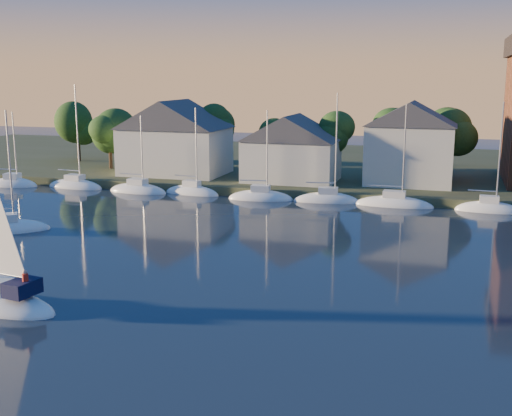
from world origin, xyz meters
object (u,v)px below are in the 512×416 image
at_px(clubhouse_centre, 292,147).
at_px(clubhouse_east, 410,142).
at_px(drifting_sailboat_left, 6,231).
at_px(clubhouse_west, 175,136).

distance_m(clubhouse_centre, clubhouse_east, 14.17).
bearing_deg(clubhouse_centre, clubhouse_east, 8.13).
distance_m(clubhouse_east, drifting_sailboat_left, 45.93).
height_order(clubhouse_centre, drifting_sailboat_left, drifting_sailboat_left).
height_order(clubhouse_east, drifting_sailboat_left, drifting_sailboat_left).
relative_size(clubhouse_centre, clubhouse_east, 1.10).
bearing_deg(clubhouse_west, clubhouse_centre, -3.58).
distance_m(clubhouse_west, clubhouse_centre, 16.05).
relative_size(clubhouse_centre, drifting_sailboat_left, 0.97).
bearing_deg(drifting_sailboat_left, clubhouse_east, 6.36).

